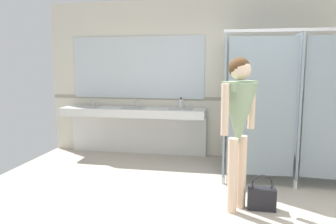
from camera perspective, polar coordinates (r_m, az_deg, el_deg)
ground_plane at (r=3.77m, az=9.72°, el=-18.65°), size 6.70×5.61×0.10m
wall_back at (r=5.94m, az=10.47°, el=5.69°), size 6.70×0.12×2.81m
wall_back_tile_band at (r=5.90m, az=10.38°, el=2.23°), size 6.70×0.01×0.06m
vanity_counter at (r=5.98m, az=-5.80°, el=-1.42°), size 2.58×0.58×1.01m
mirror_panel at (r=6.10m, az=-5.39°, el=7.76°), size 2.48×0.02×1.13m
bathroom_stalls at (r=5.04m, az=20.99°, el=1.40°), size 1.99×1.48×2.11m
person_standing at (r=3.68m, az=12.28°, el=-0.42°), size 0.56×0.56×1.73m
handbag at (r=4.01m, az=16.07°, el=-14.21°), size 0.31×0.15×0.41m
soap_dispenser at (r=5.84m, az=2.26°, el=1.53°), size 0.07×0.07×0.19m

